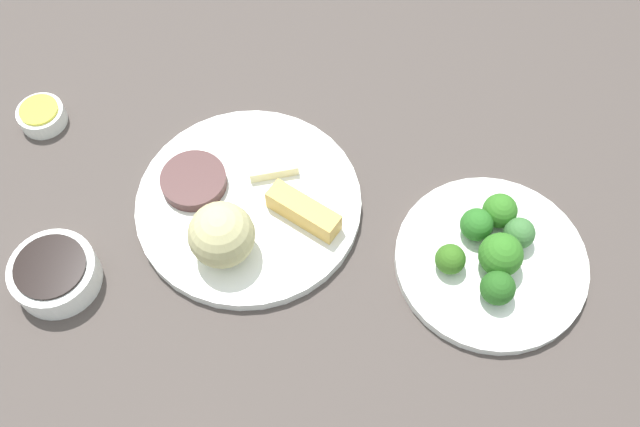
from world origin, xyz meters
The scene contains 17 objects.
tabletop centered at (0.00, 0.00, 0.01)m, with size 2.20×2.20×0.02m, color #463E39.
main_plate centered at (0.04, 0.01, 0.03)m, with size 0.28×0.28×0.02m, color white.
rice_scoop centered at (-0.03, 0.02, 0.08)m, with size 0.08×0.08×0.08m, color tan.
spring_roll centered at (0.03, -0.06, 0.05)m, with size 0.10×0.03×0.03m, color gold.
crab_rangoon_wonton centered at (0.11, 0.01, 0.04)m, with size 0.08×0.06×0.02m, color beige.
stir_fry_heap centered at (0.05, 0.09, 0.04)m, with size 0.08×0.08×0.02m, color #452927.
broccoli_plate centered at (0.03, -0.29, 0.03)m, with size 0.23×0.23×0.01m, color white.
broccoli_floret_0 centered at (0.02, -0.30, 0.06)m, with size 0.05×0.05×0.05m, color #307220.
broccoli_floret_1 centered at (0.08, -0.29, 0.06)m, with size 0.04×0.04×0.04m, color #317120.
broccoli_floret_2 centered at (-0.02, -0.30, 0.05)m, with size 0.04×0.04×0.04m, color #23581B.
broccoli_floret_3 centered at (0.06, -0.27, 0.05)m, with size 0.04×0.04×0.04m, color #286921.
broccoli_floret_4 centered at (0.01, -0.24, 0.05)m, with size 0.04×0.04×0.04m, color #33651B.
broccoli_floret_5 centered at (0.06, -0.32, 0.05)m, with size 0.04×0.04×0.04m, color #3B6E36.
soy_sauce_bowl centered at (-0.11, 0.21, 0.04)m, with size 0.10×0.10×0.04m, color white.
soy_sauce_bowl_liquid centered at (-0.11, 0.21, 0.06)m, with size 0.08×0.08×0.00m, color black.
sauce_ramekin_hot_mustard centered at (0.10, 0.32, 0.03)m, with size 0.06×0.06×0.02m, color white.
sauce_ramekin_hot_mustard_liquid centered at (0.10, 0.32, 0.05)m, with size 0.05×0.05×0.00m, color yellow.
Camera 1 is at (-0.39, -0.18, 0.81)m, focal length 40.32 mm.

